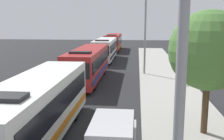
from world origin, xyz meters
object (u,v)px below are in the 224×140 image
streetlamp_near (182,62)px  bus_fourth_in_line (113,42)px  roadside_tree (209,51)px  bus_second_in_line (88,63)px  streetlamp_mid (145,23)px  bus_lead (37,108)px  bus_middle (105,49)px

streetlamp_near → bus_fourth_in_line: bearing=96.6°
roadside_tree → bus_second_in_line: bearing=124.3°
bus_fourth_in_line → roadside_tree: size_ratio=1.87×
bus_fourth_in_line → roadside_tree: (7.99, -38.51, 2.58)m
streetlamp_mid → bus_lead: bearing=-108.1°
streetlamp_mid → bus_middle: bearing=118.4°
bus_lead → streetlamp_mid: 17.78m
bus_second_in_line → bus_middle: bearing=90.0°
bus_lead → bus_fourth_in_line: same height
bus_lead → bus_middle: bearing=90.0°
bus_lead → bus_middle: same height
bus_lead → streetlamp_mid: size_ratio=1.22×
bus_fourth_in_line → streetlamp_near: bearing=-83.4°
streetlamp_near → roadside_tree: bearing=72.4°
streetlamp_near → roadside_tree: 8.60m
bus_lead → streetlamp_near: (5.40, -6.69, 3.26)m
bus_middle → bus_fourth_in_line: size_ratio=0.95×
bus_lead → roadside_tree: size_ratio=1.77×
bus_lead → roadside_tree: 8.53m
bus_middle → streetlamp_near: size_ratio=1.38×
bus_middle → bus_fourth_in_line: bearing=90.0°
streetlamp_near → bus_middle: bearing=99.2°
bus_lead → bus_middle: (-0.00, 26.50, -0.00)m
streetlamp_near → streetlamp_mid: bearing=90.0°
bus_middle → roadside_tree: size_ratio=1.77×
bus_fourth_in_line → streetlamp_mid: bearing=-77.0°
bus_fourth_in_line → streetlamp_mid: (5.40, -23.47, 3.75)m
bus_middle → bus_fourth_in_line: (0.00, 13.49, 0.00)m
bus_second_in_line → streetlamp_mid: size_ratio=1.29×
streetlamp_mid → streetlamp_near: bearing=-90.0°
bus_middle → roadside_tree: bearing=-72.3°
bus_second_in_line → bus_fourth_in_line: same height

